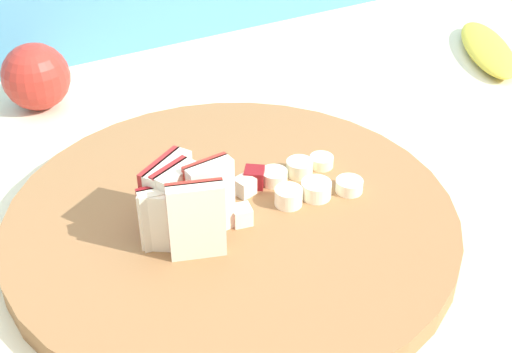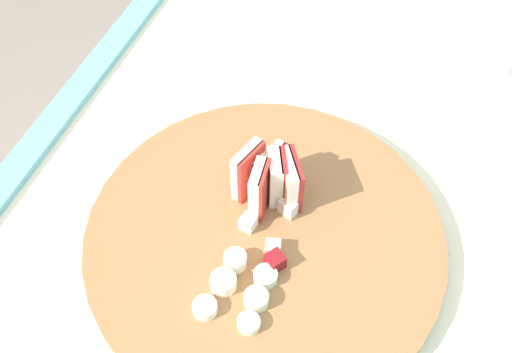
% 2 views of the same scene
% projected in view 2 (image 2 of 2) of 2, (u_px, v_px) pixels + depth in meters
% --- Properties ---
extents(cutting_board, '(0.39, 0.39, 0.02)m').
position_uv_depth(cutting_board, '(264.00, 237.00, 0.62)').
color(cutting_board, olive).
rests_on(cutting_board, tiled_countertop).
extents(apple_wedge_fan, '(0.08, 0.08, 0.07)m').
position_uv_depth(apple_wedge_fan, '(270.00, 177.00, 0.61)').
color(apple_wedge_fan, maroon).
rests_on(apple_wedge_fan, cutting_board).
extents(apple_dice_pile, '(0.09, 0.06, 0.02)m').
position_uv_depth(apple_dice_pile, '(277.00, 227.00, 0.60)').
color(apple_dice_pile, maroon).
rests_on(apple_dice_pile, cutting_board).
extents(banana_slice_rows, '(0.08, 0.07, 0.02)m').
position_uv_depth(banana_slice_rows, '(238.00, 288.00, 0.56)').
color(banana_slice_rows, white).
rests_on(banana_slice_rows, cutting_board).
extents(small_jar, '(0.07, 0.07, 0.12)m').
position_uv_depth(small_jar, '(509.00, 26.00, 0.76)').
color(small_jar, beige).
rests_on(small_jar, tiled_countertop).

